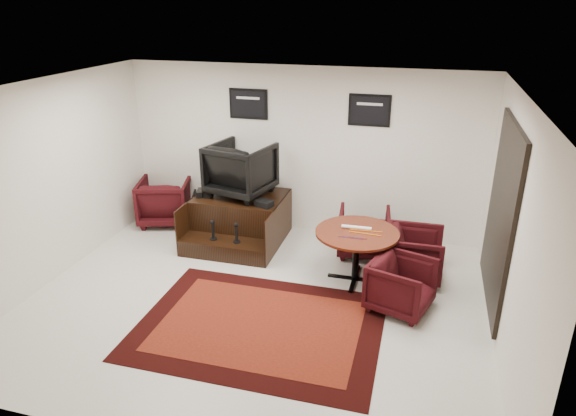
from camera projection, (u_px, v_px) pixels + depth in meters
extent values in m
plane|color=silver|center=(255.00, 302.00, 6.86)|extent=(6.00, 6.00, 0.00)
cube|color=silver|center=(301.00, 151.00, 8.57)|extent=(6.00, 0.02, 2.80)
cube|color=silver|center=(150.00, 317.00, 4.10)|extent=(6.00, 0.02, 2.80)
cube|color=silver|center=(46.00, 183.00, 7.07)|extent=(0.02, 5.00, 2.80)
cube|color=silver|center=(512.00, 232.00, 5.60)|extent=(0.02, 5.00, 2.80)
cube|color=white|center=(249.00, 90.00, 5.81)|extent=(6.00, 5.00, 0.02)
cube|color=black|center=(501.00, 216.00, 6.27)|extent=(0.05, 1.90, 2.30)
cube|color=black|center=(500.00, 216.00, 6.27)|extent=(0.02, 1.72, 2.12)
cube|color=black|center=(500.00, 216.00, 6.27)|extent=(0.03, 0.05, 2.12)
cube|color=black|center=(248.00, 104.00, 8.49)|extent=(0.66, 0.03, 0.50)
cube|color=black|center=(248.00, 104.00, 8.47)|extent=(0.58, 0.01, 0.42)
cube|color=silver|center=(248.00, 98.00, 8.43)|extent=(0.40, 0.00, 0.04)
cube|color=black|center=(370.00, 110.00, 8.00)|extent=(0.66, 0.03, 0.50)
cube|color=black|center=(369.00, 111.00, 7.98)|extent=(0.58, 0.01, 0.42)
cube|color=silver|center=(370.00, 104.00, 7.94)|extent=(0.40, 0.00, 0.04)
cube|color=black|center=(260.00, 326.00, 6.35)|extent=(2.97, 2.23, 0.01)
cube|color=#59140C|center=(260.00, 325.00, 6.35)|extent=(2.44, 1.70, 0.01)
cube|color=black|center=(242.00, 216.00, 8.61)|extent=(1.45, 1.08, 0.75)
cube|color=black|center=(225.00, 249.00, 8.03)|extent=(1.45, 0.43, 0.27)
cube|color=black|center=(197.00, 217.00, 8.60)|extent=(0.02, 1.51, 0.75)
cube|color=black|center=(279.00, 226.00, 8.25)|extent=(0.02, 1.51, 0.75)
cylinder|color=black|center=(214.00, 239.00, 8.03)|extent=(0.11, 0.11, 0.02)
cylinder|color=black|center=(213.00, 231.00, 7.98)|extent=(0.04, 0.04, 0.24)
sphere|color=black|center=(212.00, 222.00, 7.92)|extent=(0.07, 0.07, 0.07)
cylinder|color=black|center=(237.00, 242.00, 7.93)|extent=(0.11, 0.11, 0.02)
cylinder|color=black|center=(236.00, 234.00, 7.88)|extent=(0.04, 0.04, 0.24)
sphere|color=black|center=(236.00, 225.00, 7.82)|extent=(0.07, 0.07, 0.07)
imported|color=black|center=(241.00, 167.00, 8.34)|extent=(1.10, 1.06, 0.96)
cube|color=black|center=(200.00, 193.00, 8.44)|extent=(0.17, 0.29, 0.10)
cube|color=black|center=(208.00, 193.00, 8.44)|extent=(0.17, 0.29, 0.10)
cube|color=black|center=(264.00, 203.00, 8.00)|extent=(0.31, 0.26, 0.09)
imported|color=black|center=(165.00, 199.00, 9.16)|extent=(1.07, 1.03, 0.90)
cylinder|color=#401309|center=(357.00, 233.00, 7.13)|extent=(1.17, 1.17, 0.04)
cylinder|color=black|center=(356.00, 256.00, 7.26)|extent=(0.09, 0.09, 0.69)
cube|color=black|center=(355.00, 279.00, 7.40)|extent=(0.78, 0.06, 0.03)
cube|color=black|center=(355.00, 279.00, 7.40)|extent=(0.06, 0.78, 0.03)
imported|color=black|center=(364.00, 230.00, 8.04)|extent=(0.85, 0.81, 0.80)
imported|color=black|center=(415.00, 252.00, 7.33)|extent=(0.75, 0.80, 0.81)
imported|color=black|center=(401.00, 283.00, 6.58)|extent=(0.88, 0.91, 0.76)
cylinder|color=white|center=(357.00, 227.00, 7.19)|extent=(0.42, 0.06, 0.05)
cylinder|color=orange|center=(365.00, 234.00, 7.05)|extent=(0.45, 0.05, 0.01)
cylinder|color=orange|center=(366.00, 231.00, 7.14)|extent=(0.45, 0.04, 0.01)
cylinder|color=#4C1933|center=(342.00, 236.00, 6.97)|extent=(0.10, 0.04, 0.01)
cylinder|color=#4C1933|center=(346.00, 237.00, 6.95)|extent=(0.10, 0.04, 0.01)
cylinder|color=#4C1933|center=(350.00, 237.00, 6.94)|extent=(0.10, 0.04, 0.01)
cylinder|color=#4C1933|center=(355.00, 238.00, 6.93)|extent=(0.10, 0.04, 0.01)
cylinder|color=#4C1933|center=(359.00, 238.00, 6.91)|extent=(0.10, 0.04, 0.01)
cylinder|color=#4C1933|center=(364.00, 239.00, 6.90)|extent=(0.10, 0.04, 0.01)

